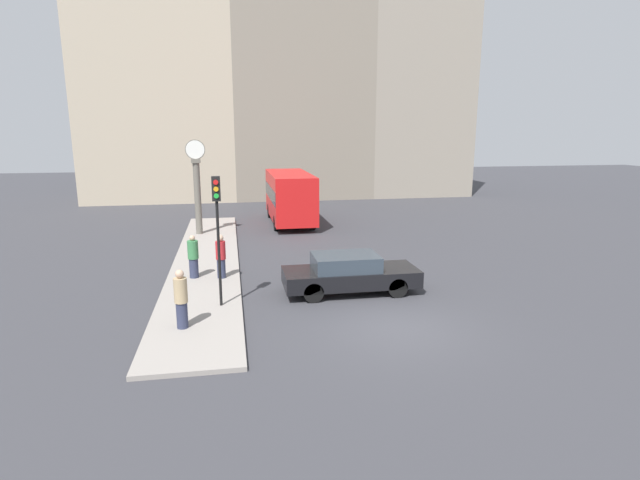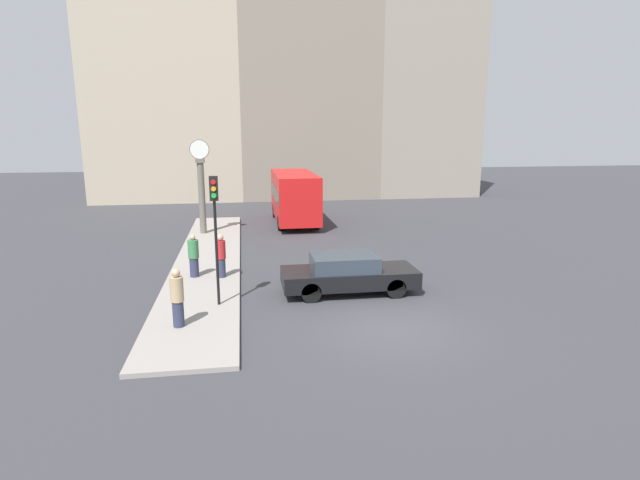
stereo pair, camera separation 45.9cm
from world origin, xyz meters
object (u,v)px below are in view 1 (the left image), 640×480
object	(u,v)px
street_clock	(197,189)
pedestrian_tan_coat	(181,299)
sedan_car	(349,273)
bus_distant	(290,195)
pedestrian_red_top	(221,256)
traffic_light_near	(217,215)
pedestrian_green_hoodie	(193,257)

from	to	relation	value
street_clock	pedestrian_tan_coat	distance (m)	13.63
sedan_car	pedestrian_tan_coat	size ratio (longest dim) A/B	2.76
bus_distant	pedestrian_red_top	distance (m)	12.34
sedan_car	bus_distant	distance (m)	13.89
traffic_light_near	pedestrian_tan_coat	size ratio (longest dim) A/B	2.41
bus_distant	street_clock	world-z (taller)	street_clock
pedestrian_green_hoodie	sedan_car	bearing A→B (deg)	-23.85
sedan_car	traffic_light_near	world-z (taller)	traffic_light_near
street_clock	pedestrian_green_hoodie	bearing A→B (deg)	-88.30
pedestrian_green_hoodie	pedestrian_red_top	bearing A→B (deg)	-12.30
street_clock	pedestrian_green_hoodie	distance (m)	8.64
traffic_light_near	sedan_car	bearing A→B (deg)	11.44
traffic_light_near	pedestrian_tan_coat	distance (m)	2.91
street_clock	sedan_car	bearing A→B (deg)	-62.14
street_clock	traffic_light_near	bearing A→B (deg)	-83.68
bus_distant	street_clock	xyz separation A→B (m)	(-5.33, -2.93, 0.84)
bus_distant	traffic_light_near	distance (m)	15.35
bus_distant	pedestrian_tan_coat	bearing A→B (deg)	-107.17
bus_distant	pedestrian_red_top	bearing A→B (deg)	-109.17
sedan_car	pedestrian_red_top	bearing A→B (deg)	153.71
street_clock	pedestrian_green_hoodie	xyz separation A→B (m)	(0.25, -8.48, -1.65)
pedestrian_tan_coat	pedestrian_green_hoodie	bearing A→B (deg)	89.94
pedestrian_green_hoodie	pedestrian_red_top	xyz separation A→B (m)	(1.04, -0.23, 0.03)
street_clock	pedestrian_tan_coat	size ratio (longest dim) A/B	2.93
pedestrian_green_hoodie	pedestrian_tan_coat	world-z (taller)	pedestrian_tan_coat
street_clock	pedestrian_tan_coat	world-z (taller)	street_clock
sedan_car	pedestrian_green_hoodie	size ratio (longest dim) A/B	2.87
sedan_car	bus_distant	xyz separation A→B (m)	(-0.44, 13.85, 1.04)
traffic_light_near	pedestrian_red_top	distance (m)	3.77
pedestrian_tan_coat	pedestrian_red_top	distance (m)	4.94
bus_distant	traffic_light_near	bearing A→B (deg)	-105.26
pedestrian_tan_coat	pedestrian_red_top	world-z (taller)	pedestrian_tan_coat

